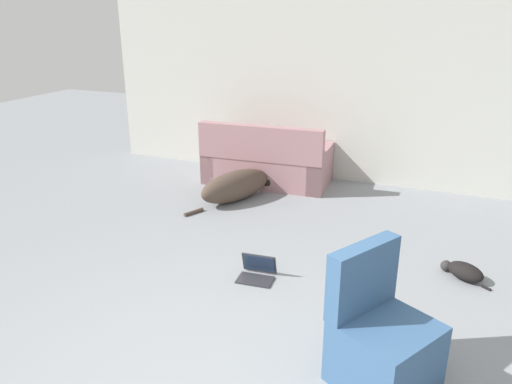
{
  "coord_description": "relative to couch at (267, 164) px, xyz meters",
  "views": [
    {
      "loc": [
        1.18,
        -2.1,
        2.32
      ],
      "look_at": [
        -0.49,
        1.97,
        0.7
      ],
      "focal_mm": 35.0,
      "sensor_mm": 36.0,
      "label": 1
    }
  ],
  "objects": [
    {
      "name": "laptop_open",
      "position": [
        0.88,
        -2.51,
        -0.21
      ],
      "size": [
        0.34,
        0.29,
        0.21
      ],
      "rotation": [
        0.0,
        0.0,
        0.08
      ],
      "color": "#2D2D33",
      "rests_on": "ground_plane"
    },
    {
      "name": "couch",
      "position": [
        0.0,
        0.0,
        0.0
      ],
      "size": [
        1.76,
        0.95,
        0.88
      ],
      "rotation": [
        0.0,
        0.0,
        3.2
      ],
      "color": "#A3757A",
      "rests_on": "ground_plane"
    },
    {
      "name": "wall_back",
      "position": [
        1.22,
        0.55,
        0.97
      ],
      "size": [
        7.82,
        0.06,
        2.49
      ],
      "color": "beige",
      "rests_on": "ground_plane"
    },
    {
      "name": "dog",
      "position": [
        -0.09,
        -0.74,
        -0.09
      ],
      "size": [
        0.82,
        1.47,
        0.39
      ],
      "rotation": [
        0.0,
        0.0,
        1.14
      ],
      "color": "#4C3D33",
      "rests_on": "ground_plane"
    },
    {
      "name": "side_chair",
      "position": [
        2.13,
        -3.46,
        0.03
      ],
      "size": [
        0.77,
        0.78,
        0.92
      ],
      "rotation": [
        0.0,
        0.0,
        1.06
      ],
      "color": "#385B84",
      "rests_on": "ground_plane"
    },
    {
      "name": "cat",
      "position": [
        2.63,
        -1.82,
        -0.2
      ],
      "size": [
        0.46,
        0.35,
        0.16
      ],
      "rotation": [
        0.0,
        0.0,
        2.59
      ],
      "color": "black",
      "rests_on": "ground_plane"
    }
  ]
}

